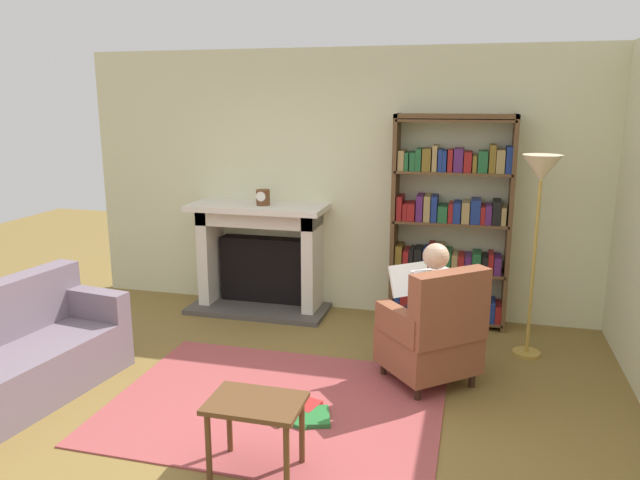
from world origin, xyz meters
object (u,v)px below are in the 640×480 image
object	(u,v)px
mantel_clock	(263,197)
floor_lamp	(540,187)
fireplace	(261,254)
sofa_floral	(11,359)
bookshelf	(450,226)
side_table	(256,412)
seated_reader	(426,305)
armchair_reading	(434,334)

from	to	relation	value
mantel_clock	floor_lamp	size ratio (longest dim) A/B	0.09
fireplace	sofa_floral	world-z (taller)	fireplace
bookshelf	sofa_floral	xyz separation A→B (m)	(-3.03, -2.45, -0.68)
sofa_floral	floor_lamp	distance (m)	4.34
sofa_floral	side_table	bearing A→B (deg)	-93.28
seated_reader	sofa_floral	xyz separation A→B (m)	(-2.92, -1.12, -0.30)
bookshelf	armchair_reading	bearing A→B (deg)	-91.30
fireplace	sofa_floral	size ratio (longest dim) A/B	0.82
bookshelf	floor_lamp	xyz separation A→B (m)	(0.73, -0.62, 0.49)
sofa_floral	bookshelf	bearing A→B (deg)	-43.47
bookshelf	sofa_floral	bearing A→B (deg)	-141.11
mantel_clock	bookshelf	world-z (taller)	bookshelf
fireplace	seated_reader	distance (m)	2.25
seated_reader	sofa_floral	distance (m)	3.15
fireplace	seated_reader	size ratio (longest dim) A/B	1.28
bookshelf	sofa_floral	size ratio (longest dim) A/B	1.16
fireplace	bookshelf	size ratio (longest dim) A/B	0.71
seated_reader	bookshelf	bearing A→B (deg)	-135.31
fireplace	armchair_reading	distance (m)	2.37
seated_reader	floor_lamp	bearing A→B (deg)	179.07
floor_lamp	fireplace	bearing A→B (deg)	167.58
mantel_clock	armchair_reading	world-z (taller)	mantel_clock
side_table	floor_lamp	xyz separation A→B (m)	(1.69, 2.22, 1.09)
bookshelf	sofa_floral	world-z (taller)	bookshelf
seated_reader	floor_lamp	distance (m)	1.39
bookshelf	side_table	xyz separation A→B (m)	(-0.96, -2.85, -0.60)
bookshelf	side_table	world-z (taller)	bookshelf
armchair_reading	floor_lamp	xyz separation A→B (m)	(0.76, 0.79, 1.06)
mantel_clock	sofa_floral	xyz separation A→B (m)	(-1.15, -2.31, -0.90)
mantel_clock	seated_reader	world-z (taller)	mantel_clock
side_table	sofa_floral	bearing A→B (deg)	169.08
fireplace	armchair_reading	bearing A→B (deg)	-35.69
armchair_reading	floor_lamp	distance (m)	1.53
bookshelf	seated_reader	distance (m)	1.38
seated_reader	sofa_floral	size ratio (longest dim) A/B	0.64
fireplace	armchair_reading	world-z (taller)	fireplace
floor_lamp	side_table	bearing A→B (deg)	-127.35
armchair_reading	side_table	bearing A→B (deg)	16.40
mantel_clock	sofa_floral	distance (m)	2.74
mantel_clock	armchair_reading	bearing A→B (deg)	-34.67
mantel_clock	seated_reader	size ratio (longest dim) A/B	0.14
bookshelf	armchair_reading	distance (m)	1.52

